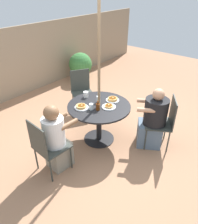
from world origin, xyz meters
TOP-DOWN VIEW (x-y plane):
  - ground_plane at (0.00, 0.00)m, footprint 12.00×12.00m
  - back_fence at (0.00, 2.71)m, footprint 10.00×0.06m
  - patio_table at (0.00, 0.00)m, footprint 1.08×1.08m
  - umbrella_pole at (0.00, 0.00)m, footprint 0.04×0.04m
  - patio_chair_north at (-1.10, 0.07)m, footprint 0.47×0.47m
  - diner_north at (-0.92, 0.06)m, footprint 0.51×0.35m
  - patio_chair_east at (0.58, -0.94)m, footprint 0.61×0.61m
  - diner_east at (0.48, -0.79)m, footprint 0.56×0.59m
  - patio_chair_south at (0.57, 0.95)m, footprint 0.61×0.61m
  - pancake_plate_a at (0.05, -0.17)m, footprint 0.23×0.23m
  - pancake_plate_b at (0.28, -0.07)m, footprint 0.23×0.23m
  - pancake_plate_c at (-0.26, 0.17)m, footprint 0.23×0.23m
  - syrup_bottle at (-0.12, -0.08)m, footprint 0.09×0.07m
  - coffee_cup at (0.08, 0.38)m, footprint 0.09×0.09m
  - drinking_glass_a at (-0.18, 0.01)m, footprint 0.07×0.07m
  - drinking_glass_b at (0.08, 0.08)m, footprint 0.06×0.06m
  - potted_shrub at (1.84, 2.21)m, footprint 0.66×0.66m

SIDE VIEW (x-z plane):
  - ground_plane at x=0.00m, z-range 0.00..0.00m
  - potted_shrub at x=1.84m, z-range 0.05..0.84m
  - diner_east at x=0.48m, z-range -0.06..1.03m
  - diner_north at x=-0.92m, z-range -0.04..1.07m
  - patio_chair_north at x=-1.10m, z-range 0.06..0.98m
  - patio_chair_east at x=0.58m, z-range 0.06..0.98m
  - patio_chair_south at x=0.57m, z-range 0.06..0.98m
  - patio_table at x=0.00m, z-range 0.22..0.94m
  - pancake_plate_a at x=0.05m, z-range 0.71..0.76m
  - pancake_plate_c at x=-0.26m, z-range 0.71..0.77m
  - pancake_plate_b at x=0.28m, z-range 0.71..0.77m
  - drinking_glass_a at x=-0.18m, z-range 0.72..0.82m
  - coffee_cup at x=0.08m, z-range 0.72..0.82m
  - drinking_glass_b at x=0.08m, z-range 0.72..0.83m
  - syrup_bottle at x=-0.12m, z-range 0.70..0.86m
  - back_fence at x=0.00m, z-range 0.00..1.65m
  - umbrella_pole at x=0.00m, z-range 0.00..2.35m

